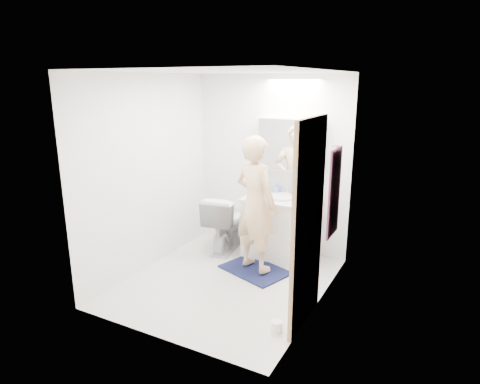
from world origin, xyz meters
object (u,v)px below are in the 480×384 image
Objects in this scene: vanity_cabinet at (280,230)px; soap_bottle_a at (265,184)px; medicine_cabinet at (290,145)px; toilet at (226,222)px; person at (256,204)px; toothbrush_cup at (298,194)px; toilet_paper_roll at (277,326)px; soap_bottle_b at (277,188)px.

soap_bottle_a is at bearing 152.60° from vanity_cabinet.
toilet is (-0.79, -0.33, -1.10)m from medicine_cabinet.
vanity_cabinet is 0.77m from toilet.
toilet is at bearing -171.45° from vanity_cabinet.
person reaches higher than toothbrush_cup.
vanity_cabinet is 1.13m from medicine_cabinet.
toilet_paper_roll is at bearing 143.98° from person.
person is at bearing -88.16° from soap_bottle_b.
soap_bottle_a is at bearing -169.44° from soap_bottle_b.
soap_bottle_b is at bearing 10.56° from soap_bottle_a.
medicine_cabinet is 0.99m from person.
soap_bottle_a reaches higher than soap_bottle_b.
soap_bottle_b is 2.12m from toilet_paper_roll.
soap_bottle_a reaches higher than toilet_paper_roll.
medicine_cabinet reaches higher than soap_bottle_b.
vanity_cabinet reaches higher than toilet_paper_roll.
toilet_paper_roll is at bearing -75.54° from toothbrush_cup.
soap_bottle_a is 0.48m from toothbrush_cup.
toothbrush_cup is at bearing 104.46° from toilet_paper_roll.
vanity_cabinet is at bearing -81.96° from person.
vanity_cabinet is at bearing -54.48° from soap_bottle_b.
toothbrush_cup is at bearing 41.31° from vanity_cabinet.
soap_bottle_b is (-0.15, -0.03, -0.60)m from medicine_cabinet.
person is at bearing 124.95° from toilet_paper_roll.
medicine_cabinet is at bearing 108.64° from toilet_paper_roll.
soap_bottle_a is at bearing -158.70° from toilet.
soap_bottle_b is (-0.02, 0.72, 0.03)m from person.
person is 0.72m from soap_bottle_b.
toilet is 1.09m from toothbrush_cup.
medicine_cabinet is at bearing 83.24° from vanity_cabinet.
soap_bottle_a is 2.21× the size of toilet_paper_roll.
vanity_cabinet is at bearing -138.69° from toothbrush_cup.
toilet_paper_roll is (0.61, -1.81, -1.45)m from medicine_cabinet.
medicine_cabinet is 0.66m from toothbrush_cup.
toilet reaches higher than vanity_cabinet.
person is at bearing 139.28° from toilet.
vanity_cabinet is 1.76m from toilet_paper_roll.
toothbrush_cup is (0.95, 0.28, 0.46)m from toilet.
soap_bottle_b reaches higher than toilet_paper_roll.
toilet is 2.08m from toilet_paper_roll.
soap_bottle_a is at bearing -169.19° from medicine_cabinet.
toilet is (-0.77, -0.11, 0.01)m from vanity_cabinet.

